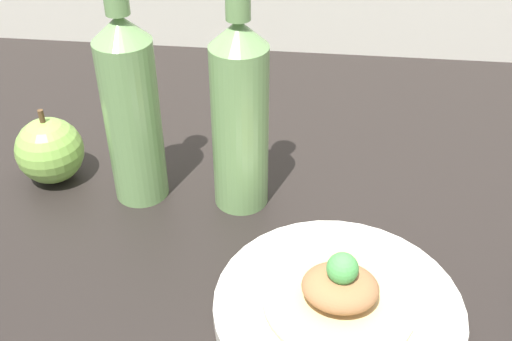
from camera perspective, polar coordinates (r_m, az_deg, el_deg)
name	(u,v)px	position (r cm, az deg, el deg)	size (l,w,h in cm)	color
ground_plane	(259,281)	(62.86, 0.31, -10.50)	(180.00, 110.00, 4.00)	black
plate	(338,307)	(56.91, 7.81, -12.73)	(22.97, 22.97, 2.06)	silver
plated_food	(340,290)	(55.29, 7.99, -11.22)	(13.96, 13.96, 5.75)	#D6BC7F
cider_bottle_left	(131,105)	(65.69, -11.83, 6.08)	(6.14, 6.14, 28.80)	#729E5B
cider_bottle_right	(240,112)	(63.17, -1.54, 5.61)	(6.14, 6.14, 28.80)	#729E5B
apple	(50,150)	(74.90, -19.05, 1.81)	(7.94, 7.94, 9.46)	#84B74C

